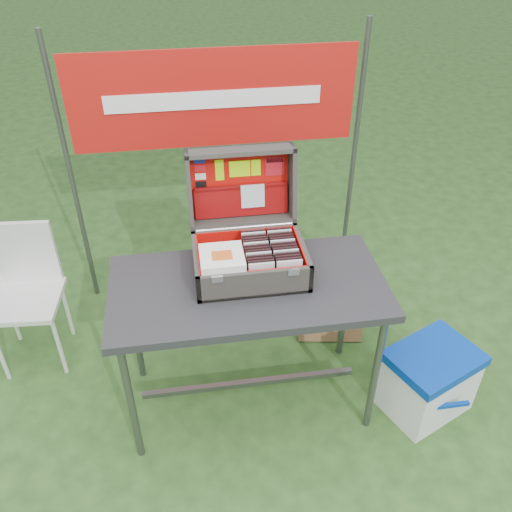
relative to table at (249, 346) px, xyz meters
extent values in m
plane|color=#23401A|center=(-0.04, -0.07, -0.40)|extent=(80.00, 80.00, 0.00)
cube|color=#232326|center=(0.00, 0.00, 0.38)|extent=(1.27, 0.64, 0.04)
cylinder|color=#59595B|center=(-0.58, -0.26, -0.02)|extent=(0.04, 0.04, 0.75)
cylinder|color=#59595B|center=(0.58, -0.26, -0.02)|extent=(0.04, 0.04, 0.75)
cylinder|color=#59595B|center=(-0.58, 0.26, -0.02)|extent=(0.04, 0.04, 0.75)
cylinder|color=#59595B|center=(0.58, 0.26, -0.02)|extent=(0.04, 0.04, 0.75)
cube|color=#59595B|center=(0.00, 0.00, -0.28)|extent=(1.12, 0.03, 0.03)
cube|color=#514C45|center=(0.02, 0.08, 0.41)|extent=(0.52, 0.37, 0.02)
cube|color=#514C45|center=(0.02, -0.09, 0.47)|extent=(0.52, 0.02, 0.14)
cube|color=#514C45|center=(0.02, 0.26, 0.47)|extent=(0.52, 0.02, 0.14)
cube|color=#514C45|center=(-0.23, 0.08, 0.47)|extent=(0.02, 0.37, 0.14)
cube|color=#514C45|center=(0.27, 0.08, 0.47)|extent=(0.02, 0.37, 0.14)
cube|color=red|center=(0.02, 0.08, 0.42)|extent=(0.48, 0.33, 0.01)
cube|color=silver|center=(-0.15, -0.10, 0.53)|extent=(0.05, 0.01, 0.03)
cube|color=silver|center=(0.19, -0.10, 0.53)|extent=(0.05, 0.01, 0.03)
cylinder|color=silver|center=(0.02, 0.27, 0.54)|extent=(0.47, 0.02, 0.02)
cube|color=#514C45|center=(0.02, 0.42, 0.70)|extent=(0.52, 0.08, 0.37)
cube|color=#514C45|center=(0.02, 0.39, 0.88)|extent=(0.52, 0.14, 0.04)
cube|color=#514C45|center=(0.02, 0.34, 0.53)|extent=(0.52, 0.14, 0.04)
cube|color=#514C45|center=(-0.23, 0.36, 0.71)|extent=(0.02, 0.20, 0.39)
cube|color=#514C45|center=(0.27, 0.36, 0.71)|extent=(0.02, 0.20, 0.39)
cube|color=red|center=(0.02, 0.41, 0.70)|extent=(0.47, 0.06, 0.32)
cube|color=red|center=(0.02, -0.08, 0.48)|extent=(0.48, 0.01, 0.12)
cube|color=red|center=(0.02, 0.24, 0.48)|extent=(0.48, 0.01, 0.12)
cube|color=red|center=(-0.22, 0.08, 0.48)|extent=(0.01, 0.33, 0.12)
cube|color=red|center=(0.26, 0.08, 0.48)|extent=(0.01, 0.33, 0.12)
cube|color=maroon|center=(0.02, 0.38, 0.62)|extent=(0.46, 0.06, 0.15)
cube|color=maroon|center=(0.02, 0.38, 0.69)|extent=(0.45, 0.02, 0.02)
cube|color=silver|center=(0.08, 0.36, 0.65)|extent=(0.12, 0.03, 0.12)
cube|color=#1933B2|center=(-0.17, 0.43, 0.83)|extent=(0.05, 0.01, 0.03)
cube|color=red|center=(-0.17, 0.42, 0.79)|extent=(0.05, 0.01, 0.03)
cube|color=white|center=(-0.17, 0.41, 0.75)|extent=(0.05, 0.01, 0.03)
cube|color=black|center=(-0.17, 0.41, 0.71)|extent=(0.05, 0.01, 0.03)
cube|color=#AAEB06|center=(-0.08, 0.42, 0.77)|extent=(0.04, 0.02, 0.10)
cube|color=#AAEB06|center=(0.02, 0.42, 0.77)|extent=(0.10, 0.02, 0.08)
cube|color=#AAEB06|center=(0.10, 0.42, 0.77)|extent=(0.05, 0.02, 0.08)
cube|color=red|center=(0.19, 0.42, 0.77)|extent=(0.09, 0.02, 0.09)
cube|color=black|center=(0.19, 0.42, 0.80)|extent=(0.08, 0.01, 0.02)
cube|color=silver|center=(0.05, -0.06, 0.49)|extent=(0.11, 0.01, 0.13)
cube|color=black|center=(0.05, -0.04, 0.49)|extent=(0.11, 0.01, 0.13)
cube|color=black|center=(0.05, -0.02, 0.49)|extent=(0.11, 0.01, 0.13)
cube|color=black|center=(0.05, 0.00, 0.49)|extent=(0.11, 0.01, 0.13)
cube|color=silver|center=(0.05, 0.02, 0.49)|extent=(0.11, 0.01, 0.13)
cube|color=black|center=(0.05, 0.04, 0.49)|extent=(0.11, 0.01, 0.13)
cube|color=black|center=(0.05, 0.07, 0.49)|extent=(0.11, 0.01, 0.13)
cube|color=black|center=(0.05, 0.09, 0.49)|extent=(0.11, 0.01, 0.13)
cube|color=silver|center=(0.05, 0.11, 0.49)|extent=(0.11, 0.01, 0.13)
cube|color=black|center=(0.05, 0.13, 0.49)|extent=(0.11, 0.01, 0.13)
cube|color=black|center=(0.05, 0.15, 0.49)|extent=(0.11, 0.01, 0.13)
cube|color=black|center=(0.05, 0.17, 0.49)|extent=(0.11, 0.01, 0.13)
cube|color=silver|center=(0.05, 0.19, 0.49)|extent=(0.11, 0.01, 0.13)
cube|color=black|center=(0.05, 0.21, 0.49)|extent=(0.11, 0.01, 0.13)
cube|color=silver|center=(0.18, -0.06, 0.49)|extent=(0.11, 0.01, 0.13)
cube|color=black|center=(0.18, -0.04, 0.49)|extent=(0.11, 0.01, 0.13)
cube|color=black|center=(0.18, -0.02, 0.49)|extent=(0.11, 0.01, 0.13)
cube|color=black|center=(0.18, 0.00, 0.49)|extent=(0.11, 0.01, 0.13)
cube|color=silver|center=(0.18, 0.02, 0.49)|extent=(0.11, 0.01, 0.13)
cube|color=black|center=(0.18, 0.04, 0.49)|extent=(0.11, 0.01, 0.13)
cube|color=black|center=(0.18, 0.07, 0.49)|extent=(0.11, 0.01, 0.13)
cube|color=black|center=(0.18, 0.09, 0.49)|extent=(0.11, 0.01, 0.13)
cube|color=silver|center=(0.18, 0.11, 0.49)|extent=(0.11, 0.01, 0.13)
cube|color=black|center=(0.18, 0.13, 0.49)|extent=(0.11, 0.01, 0.13)
cube|color=black|center=(0.18, 0.15, 0.49)|extent=(0.11, 0.01, 0.13)
cube|color=black|center=(0.18, 0.17, 0.49)|extent=(0.11, 0.01, 0.13)
cube|color=silver|center=(0.18, 0.19, 0.49)|extent=(0.11, 0.01, 0.13)
cube|color=black|center=(0.18, 0.21, 0.49)|extent=(0.11, 0.01, 0.13)
cube|color=white|center=(-0.11, 0.01, 0.54)|extent=(0.19, 0.19, 0.00)
cube|color=white|center=(-0.11, 0.01, 0.54)|extent=(0.19, 0.19, 0.00)
cube|color=white|center=(-0.11, 0.01, 0.55)|extent=(0.19, 0.19, 0.00)
cube|color=white|center=(-0.11, 0.01, 0.55)|extent=(0.19, 0.19, 0.00)
cube|color=white|center=(-0.11, 0.01, 0.56)|extent=(0.19, 0.19, 0.00)
cube|color=white|center=(-0.11, 0.01, 0.56)|extent=(0.19, 0.19, 0.00)
cube|color=white|center=(-0.11, 0.01, 0.57)|extent=(0.19, 0.19, 0.00)
cube|color=#D85919|center=(-0.11, 0.00, 0.57)|extent=(0.09, 0.07, 0.00)
cube|color=white|center=(0.91, -0.19, -0.23)|extent=(0.51, 0.45, 0.33)
cube|color=#05339F|center=(0.91, -0.19, -0.04)|extent=(0.53, 0.48, 0.05)
cube|color=#05339F|center=(0.91, -0.36, -0.19)|extent=(0.26, 0.02, 0.02)
cube|color=silver|center=(-1.17, 0.50, 0.02)|extent=(0.40, 0.40, 0.03)
cube|color=silver|center=(-1.17, 0.67, 0.22)|extent=(0.37, 0.06, 0.39)
cylinder|color=silver|center=(-1.01, 0.34, -0.19)|extent=(0.02, 0.02, 0.42)
cylinder|color=silver|center=(-1.32, 0.66, -0.19)|extent=(0.02, 0.02, 0.42)
cylinder|color=silver|center=(-1.01, 0.66, -0.19)|extent=(0.02, 0.02, 0.42)
cylinder|color=silver|center=(-1.01, 0.67, 0.21)|extent=(0.02, 0.02, 0.39)
cube|color=#986642|center=(0.55, 0.41, -0.20)|extent=(0.40, 0.20, 0.41)
cylinder|color=#59595B|center=(-0.89, 1.03, 0.45)|extent=(0.03, 0.03, 1.70)
cylinder|color=#59595B|center=(0.81, 1.03, 0.45)|extent=(0.03, 0.03, 1.70)
cube|color=#A9120F|center=(-0.04, 1.02, 0.90)|extent=(1.60, 0.02, 0.55)
cube|color=white|center=(-0.04, 1.01, 0.90)|extent=(1.20, 0.00, 0.10)
camera|label=1|loc=(-0.25, -1.91, 1.96)|focal=38.00mm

